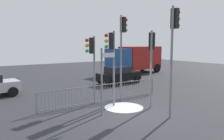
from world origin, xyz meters
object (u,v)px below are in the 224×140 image
(direction_sign_post, at_px, (103,78))
(delivery_truck, at_px, (135,58))
(car_black_far, at_px, (119,75))
(traffic_light_mid_left, at_px, (111,51))
(traffic_light_foreground_left, at_px, (123,39))
(traffic_light_rear_right, at_px, (174,37))
(traffic_light_mid_right, at_px, (92,54))
(traffic_light_rear_left, at_px, (152,52))

(direction_sign_post, relative_size, delivery_truck, 0.45)
(direction_sign_post, bearing_deg, car_black_far, 49.33)
(traffic_light_mid_left, height_order, direction_sign_post, traffic_light_mid_left)
(traffic_light_mid_left, xyz_separation_m, delivery_truck, (10.17, 10.29, -1.30))
(traffic_light_foreground_left, xyz_separation_m, delivery_truck, (8.89, 9.62, -1.99))
(traffic_light_rear_right, height_order, traffic_light_foreground_left, traffic_light_rear_right)
(car_black_far, bearing_deg, traffic_light_mid_right, -144.34)
(traffic_light_mid_right, relative_size, traffic_light_mid_left, 0.94)
(traffic_light_rear_left, bearing_deg, traffic_light_mid_right, -176.78)
(traffic_light_foreground_left, distance_m, traffic_light_mid_right, 2.12)
(traffic_light_foreground_left, xyz_separation_m, traffic_light_mid_left, (-1.28, -0.68, -0.69))
(direction_sign_post, bearing_deg, traffic_light_rear_left, -5.95)
(traffic_light_rear_right, xyz_separation_m, traffic_light_foreground_left, (-0.00, 3.90, -0.01))
(traffic_light_mid_left, distance_m, direction_sign_post, 2.05)
(car_black_far, xyz_separation_m, delivery_truck, (5.62, 4.65, 0.97))
(traffic_light_mid_left, height_order, delivery_truck, traffic_light_mid_left)
(direction_sign_post, xyz_separation_m, car_black_far, (5.77, 6.75, -1.05))
(traffic_light_foreground_left, distance_m, direction_sign_post, 3.62)
(traffic_light_mid_right, distance_m, car_black_far, 7.18)
(traffic_light_rear_right, xyz_separation_m, traffic_light_mid_right, (-1.89, 4.32, -0.89))
(traffic_light_rear_right, height_order, traffic_light_rear_left, traffic_light_rear_right)
(traffic_light_mid_right, relative_size, delivery_truck, 0.53)
(traffic_light_rear_left, height_order, direction_sign_post, traffic_light_rear_left)
(traffic_light_rear_left, distance_m, delivery_truck, 14.52)
(traffic_light_rear_right, xyz_separation_m, delivery_truck, (8.89, 13.52, -2.00))
(traffic_light_rear_right, distance_m, delivery_truck, 16.30)
(direction_sign_post, distance_m, car_black_far, 8.94)
(traffic_light_foreground_left, bearing_deg, traffic_light_mid_left, -72.03)
(traffic_light_mid_left, bearing_deg, car_black_far, -9.85)
(traffic_light_rear_right, bearing_deg, traffic_light_rear_left, 161.37)
(traffic_light_mid_right, bearing_deg, traffic_light_rear_right, -136.72)
(traffic_light_mid_right, bearing_deg, direction_sign_post, -175.89)
(traffic_light_mid_left, xyz_separation_m, direction_sign_post, (-1.22, -1.11, -1.22))
(traffic_light_rear_right, distance_m, direction_sign_post, 3.80)
(traffic_light_mid_left, xyz_separation_m, car_black_far, (4.55, 5.64, -2.27))
(traffic_light_rear_left, relative_size, car_black_far, 1.05)
(traffic_light_rear_left, relative_size, delivery_truck, 0.57)
(traffic_light_mid_left, distance_m, delivery_truck, 14.52)
(traffic_light_mid_right, xyz_separation_m, car_black_far, (5.15, 4.54, -2.09))
(traffic_light_mid_right, height_order, traffic_light_rear_left, traffic_light_rear_left)
(traffic_light_mid_right, distance_m, delivery_truck, 14.20)
(traffic_light_mid_right, distance_m, traffic_light_rear_left, 3.38)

